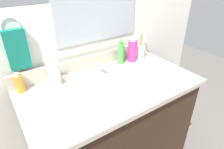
{
  "coord_description": "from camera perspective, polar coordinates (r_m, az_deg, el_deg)",
  "views": [
    {
      "loc": [
        -0.54,
        -0.79,
        1.48
      ],
      "look_at": [
        -0.0,
        0.0,
        0.94
      ],
      "focal_mm": 30.86,
      "sensor_mm": 36.0,
      "label": 1
    }
  ],
  "objects": [
    {
      "name": "back_wall",
      "position": [
        1.5,
        -7.1,
        -4.69
      ],
      "size": [
        2.14,
        0.04,
        1.3
      ],
      "primitive_type": "cube",
      "color": "white",
      "rests_on": "ground_plane"
    },
    {
      "name": "sink_basin",
      "position": [
        1.12,
        1.23,
        -5.47
      ],
      "size": [
        0.35,
        0.35,
        0.11
      ],
      "color": "white",
      "rests_on": "countertop"
    },
    {
      "name": "bottle_toner_green",
      "position": [
        1.36,
        2.62,
        6.27
      ],
      "size": [
        0.05,
        0.05,
        0.17
      ],
      "color": "#4C9E4C",
      "rests_on": "countertop"
    },
    {
      "name": "soap_bar",
      "position": [
        1.22,
        -13.07,
        -0.8
      ],
      "size": [
        0.06,
        0.04,
        0.02
      ],
      "primitive_type": "cube",
      "color": "white",
      "rests_on": "countertop"
    },
    {
      "name": "faucet",
      "position": [
        1.23,
        -3.99,
        1.05
      ],
      "size": [
        0.16,
        0.1,
        0.08
      ],
      "color": "silver",
      "rests_on": "countertop"
    },
    {
      "name": "countertop",
      "position": [
        1.14,
        0.05,
        -3.7
      ],
      "size": [
        1.04,
        0.56,
        0.03
      ],
      "primitive_type": "cube",
      "color": "beige",
      "rests_on": "vanity_cabinet"
    },
    {
      "name": "cup_white_ceramic",
      "position": [
        1.47,
        8.25,
        6.94
      ],
      "size": [
        0.08,
        0.08,
        0.19
      ],
      "color": "white",
      "rests_on": "countertop"
    },
    {
      "name": "towel_ring",
      "position": [
        1.14,
        -27.79,
        12.43
      ],
      "size": [
        0.1,
        0.01,
        0.1
      ],
      "primitive_type": "torus",
      "rotation": [
        1.57,
        0.0,
        0.0
      ],
      "color": "silver"
    },
    {
      "name": "bottle_oil_amber",
      "position": [
        1.16,
        -25.8,
        -2.41
      ],
      "size": [
        0.05,
        0.05,
        0.12
      ],
      "color": "gold",
      "rests_on": "countertop"
    },
    {
      "name": "bottle_soap_pink",
      "position": [
        1.4,
        6.07,
        7.14
      ],
      "size": [
        0.06,
        0.06,
        0.18
      ],
      "color": "#D8338C",
      "rests_on": "countertop"
    },
    {
      "name": "vanity_cabinet",
      "position": [
        1.43,
        0.04,
        -18.55
      ],
      "size": [
        1.0,
        0.52,
        0.84
      ],
      "primitive_type": "cube",
      "color": "#382316",
      "rests_on": "ground_plane"
    },
    {
      "name": "hand_towel",
      "position": [
        1.16,
        -26.27,
        6.62
      ],
      "size": [
        0.11,
        0.04,
        0.22
      ],
      "primitive_type": "cube",
      "color": "#147260"
    },
    {
      "name": "backsplash",
      "position": [
        1.32,
        -6.55,
        3.8
      ],
      "size": [
        1.04,
        0.02,
        0.09
      ],
      "primitive_type": "cube",
      "color": "beige",
      "rests_on": "countertop"
    },
    {
      "name": "bottle_lotion_white",
      "position": [
        1.14,
        -16.75,
        0.25
      ],
      "size": [
        0.07,
        0.07,
        0.17
      ],
      "color": "white",
      "rests_on": "countertop"
    }
  ]
}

